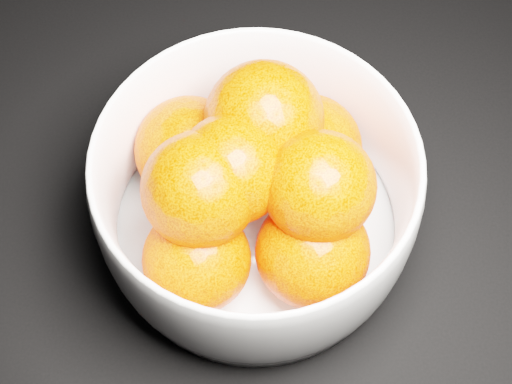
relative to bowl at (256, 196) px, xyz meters
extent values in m
cylinder|color=white|center=(0.00, 0.00, -0.05)|extent=(0.21, 0.21, 0.01)
sphere|color=#FB3F06|center=(0.04, 0.04, 0.00)|extent=(0.08, 0.08, 0.08)
sphere|color=#FB3F06|center=(-0.04, 0.04, 0.00)|extent=(0.08, 0.08, 0.08)
sphere|color=#FB3F06|center=(-0.04, -0.04, 0.00)|extent=(0.07, 0.07, 0.07)
sphere|color=#FB3F06|center=(0.03, -0.04, 0.00)|extent=(0.08, 0.08, 0.08)
sphere|color=#FB3F06|center=(0.01, 0.03, 0.04)|extent=(0.08, 0.08, 0.08)
sphere|color=#FB3F06|center=(-0.04, -0.01, 0.04)|extent=(0.07, 0.07, 0.07)
sphere|color=#FB3F06|center=(0.04, -0.02, 0.04)|extent=(0.07, 0.07, 0.07)
sphere|color=#FB3F06|center=(-0.02, 0.00, 0.04)|extent=(0.07, 0.07, 0.07)
camera|label=1|loc=(-0.03, -0.23, 0.43)|focal=50.00mm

